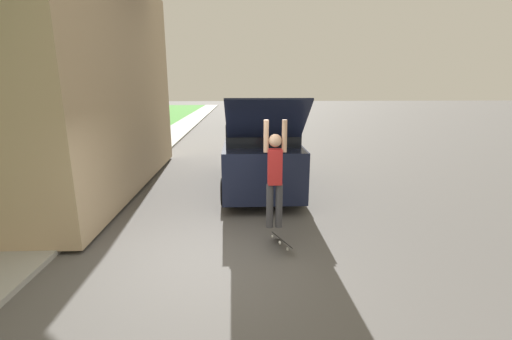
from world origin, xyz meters
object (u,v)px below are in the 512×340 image
at_px(skateboarder, 275,173).
at_px(suv_parked, 260,150).
at_px(car_down_street, 252,119).
at_px(skateboard, 281,240).
at_px(fire_hydrant, 8,228).

bearing_deg(skateboarder, suv_parked, 90.80).
bearing_deg(skateboarder, car_down_street, 89.31).
bearing_deg(skateboard, car_down_street, 89.73).
distance_m(suv_parked, skateboard, 4.16).
xyz_separation_m(skateboarder, skateboard, (0.14, -0.05, -1.28)).
bearing_deg(skateboard, suv_parked, 92.70).
height_order(suv_parked, skateboarder, suv_parked).
distance_m(skateboard, fire_hydrant, 5.04).
xyz_separation_m(skateboard, fire_hydrant, (-5.03, 0.18, 0.26)).
bearing_deg(car_down_street, fire_hydrant, -105.60).
height_order(skateboard, fire_hydrant, fire_hydrant).
relative_size(skateboard, fire_hydrant, 1.20).
distance_m(suv_parked, fire_hydrant, 6.24).
bearing_deg(skateboard, fire_hydrant, 178.00).
xyz_separation_m(suv_parked, car_down_street, (0.28, 14.47, -0.45)).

